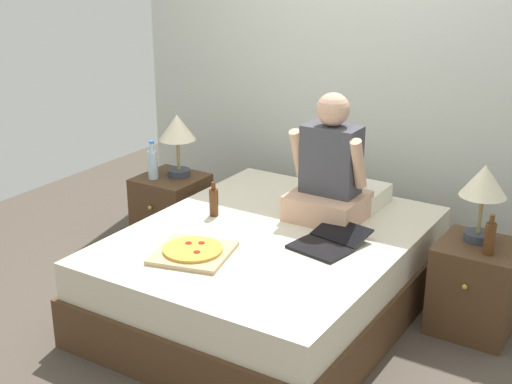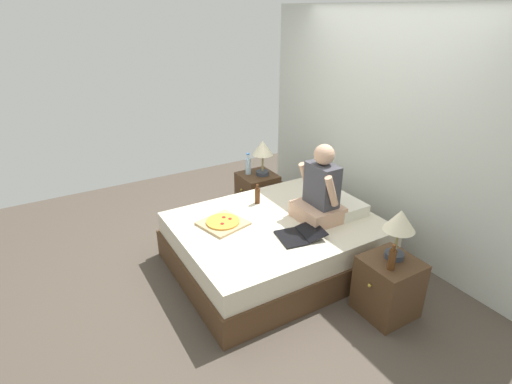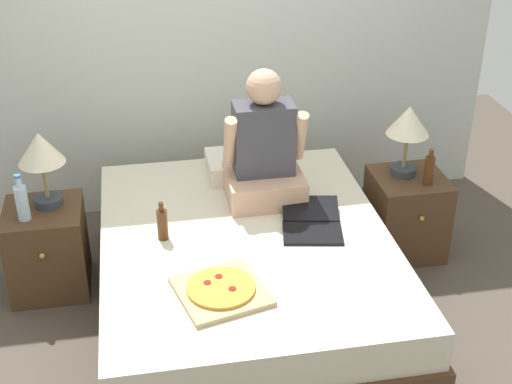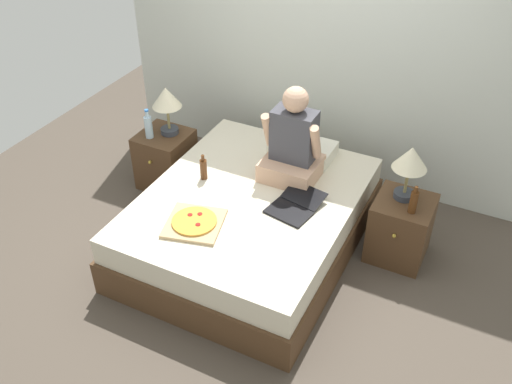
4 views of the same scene
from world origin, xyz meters
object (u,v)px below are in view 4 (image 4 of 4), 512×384
object	(u,v)px
pizza_box	(194,223)
beer_bottle_on_bed	(204,169)
lamp_on_right_nightstand	(410,162)
lamp_on_left_nightstand	(167,101)
bed	(250,222)
water_bottle	(148,126)
laptop	(294,207)
person_seated	(293,145)
beer_bottle	(414,202)
nightstand_right	(400,229)
nightstand_left	(166,159)

from	to	relation	value
pizza_box	beer_bottle_on_bed	bearing A→B (deg)	113.98
lamp_on_right_nightstand	beer_bottle_on_bed	distance (m)	1.60
lamp_on_left_nightstand	beer_bottle_on_bed	bearing A→B (deg)	-35.54
bed	beer_bottle_on_bed	xyz separation A→B (m)	(-0.44, 0.05, 0.35)
water_bottle	laptop	world-z (taller)	water_bottle
bed	person_seated	size ratio (longest dim) A/B	2.55
laptop	beer_bottle	bearing A→B (deg)	22.72
nightstand_right	beer_bottle	xyz separation A→B (m)	(0.07, -0.10, 0.36)
pizza_box	nightstand_right	bearing A→B (deg)	35.49
pizza_box	person_seated	bearing A→B (deg)	67.00
lamp_on_left_nightstand	water_bottle	world-z (taller)	lamp_on_left_nightstand
nightstand_left	beer_bottle	size ratio (longest dim) A/B	2.31
nightstand_left	beer_bottle	bearing A→B (deg)	-2.52
person_seated	bed	bearing A→B (deg)	-113.57
nightstand_right	laptop	xyz separation A→B (m)	(-0.73, -0.44, 0.27)
pizza_box	lamp_on_left_nightstand	bearing A→B (deg)	131.30
lamp_on_right_nightstand	beer_bottle	distance (m)	0.29
lamp_on_right_nightstand	lamp_on_left_nightstand	bearing A→B (deg)	180.00
person_seated	beer_bottle_on_bed	bearing A→B (deg)	-150.12
water_bottle	beer_bottle_on_bed	size ratio (longest dim) A/B	1.25
bed	water_bottle	world-z (taller)	water_bottle
laptop	beer_bottle_on_bed	xyz separation A→B (m)	(-0.81, 0.04, 0.07)
lamp_on_right_nightstand	laptop	world-z (taller)	lamp_on_right_nightstand
person_seated	laptop	bearing A→B (deg)	-64.09
beer_bottle	person_seated	world-z (taller)	person_seated
bed	beer_bottle	distance (m)	1.28
bed	beer_bottle	size ratio (longest dim) A/B	8.64
beer_bottle	pizza_box	world-z (taller)	beer_bottle
bed	person_seated	bearing A→B (deg)	66.43
beer_bottle	beer_bottle_on_bed	bearing A→B (deg)	-169.63
nightstand_left	laptop	distance (m)	1.56
nightstand_right	pizza_box	distance (m)	1.62
water_bottle	nightstand_right	bearing A→B (deg)	2.25
bed	water_bottle	distance (m)	1.29
lamp_on_left_nightstand	beer_bottle	world-z (taller)	lamp_on_left_nightstand
nightstand_left	person_seated	distance (m)	1.39
bed	lamp_on_right_nightstand	distance (m)	1.33
lamp_on_left_nightstand	nightstand_right	bearing A→B (deg)	-1.32
nightstand_right	pizza_box	size ratio (longest dim) A/B	1.09
nightstand_left	bed	bearing A→B (deg)	-21.91
beer_bottle	pizza_box	size ratio (longest dim) A/B	0.47
lamp_on_left_nightstand	person_seated	distance (m)	1.24
nightstand_right	person_seated	bearing A→B (deg)	-177.43
lamp_on_right_nightstand	pizza_box	world-z (taller)	lamp_on_right_nightstand
nightstand_left	beer_bottle	xyz separation A→B (m)	(2.27, -0.10, 0.36)
lamp_on_right_nightstand	bed	bearing A→B (deg)	-155.29
nightstand_left	lamp_on_left_nightstand	bearing A→B (deg)	51.37
bed	lamp_on_left_nightstand	world-z (taller)	lamp_on_left_nightstand
nightstand_left	person_seated	size ratio (longest dim) A/B	0.68
nightstand_right	beer_bottle_on_bed	size ratio (longest dim) A/B	2.41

